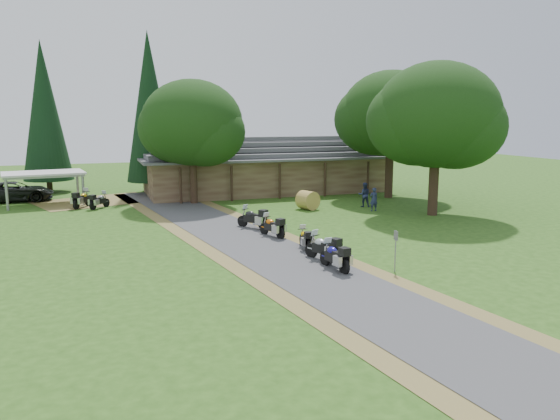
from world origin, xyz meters
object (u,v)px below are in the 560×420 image
object	(u,v)px
motorcycle_carport_a	(82,198)
hay_bale	(308,200)
motorcycle_row_a	(335,255)
motorcycle_row_b	(323,247)
motorcycle_carport_b	(99,200)
car_dark_suv	(14,187)
motorcycle_row_c	(305,238)
carport	(44,188)
motorcycle_row_e	(253,217)
motorcycle_row_d	(272,225)
lodge	(263,164)

from	to	relation	value
motorcycle_carport_a	hay_bale	world-z (taller)	motorcycle_carport_a
motorcycle_row_a	hay_bale	xyz separation A→B (m)	(4.80, 14.87, 0.01)
motorcycle_row_a	hay_bale	bearing A→B (deg)	-26.29
motorcycle_row_b	motorcycle_carport_b	distance (m)	21.00
car_dark_suv	motorcycle_row_c	world-z (taller)	car_dark_suv
hay_bale	motorcycle_row_c	bearing A→B (deg)	-112.86
carport	motorcycle_row_e	world-z (taller)	carport
motorcycle_row_c	motorcycle_carport_a	bearing A→B (deg)	39.78
motorcycle_row_b	motorcycle_carport_a	world-z (taller)	motorcycle_row_b
motorcycle_row_b	motorcycle_row_c	bearing A→B (deg)	-23.94
hay_bale	motorcycle_row_d	bearing A→B (deg)	-124.35
motorcycle_row_c	hay_bale	size ratio (longest dim) A/B	1.24
motorcycle_row_e	hay_bale	bearing A→B (deg)	-82.65
carport	car_dark_suv	world-z (taller)	carport
motorcycle_row_c	motorcycle_row_b	bearing A→B (deg)	-174.43
motorcycle_row_a	motorcycle_carport_b	world-z (taller)	motorcycle_row_a
car_dark_suv	motorcycle_row_e	bearing A→B (deg)	-137.65
motorcycle_row_c	motorcycle_row_a	bearing A→B (deg)	-175.50
lodge	motorcycle_row_b	xyz separation A→B (m)	(-4.50, -23.43, -1.77)
motorcycle_row_a	motorcycle_row_d	world-z (taller)	motorcycle_row_a
car_dark_suv	motorcycle_carport_a	xyz separation A→B (m)	(4.99, -4.78, -0.50)
car_dark_suv	motorcycle_row_b	bearing A→B (deg)	-147.14
car_dark_suv	motorcycle_row_e	world-z (taller)	car_dark_suv
motorcycle_row_a	motorcycle_row_e	distance (m)	9.72
motorcycle_row_c	lodge	bearing A→B (deg)	-4.20
motorcycle_row_d	lodge	bearing A→B (deg)	-35.14
motorcycle_carport_a	motorcycle_carport_b	distance (m)	1.43
car_dark_suv	motorcycle_row_a	bearing A→B (deg)	-148.89
carport	motorcycle_row_d	world-z (taller)	carport
lodge	motorcycle_carport_b	xyz separation A→B (m)	(-13.92, -4.66, -1.84)
motorcycle_row_c	motorcycle_row_d	xyz separation A→B (m)	(-0.69, 3.16, 0.07)
motorcycle_row_e	hay_bale	distance (m)	7.67
motorcycle_row_d	motorcycle_row_c	bearing A→B (deg)	173.16
motorcycle_row_a	motorcycle_carport_b	size ratio (longest dim) A/B	1.07
carport	motorcycle_row_d	bearing A→B (deg)	-59.95
car_dark_suv	motorcycle_row_c	xyz separation A→B (m)	(15.69, -21.85, -0.61)
carport	motorcycle_carport_b	world-z (taller)	carport
lodge	hay_bale	world-z (taller)	lodge
motorcycle_row_e	hay_bale	world-z (taller)	motorcycle_row_e
motorcycle_row_c	motorcycle_carport_a	world-z (taller)	motorcycle_carport_a
car_dark_suv	carport	bearing A→B (deg)	-135.75
motorcycle_row_c	motorcycle_row_e	distance (m)	5.78
carport	motorcycle_carport_a	size ratio (longest dim) A/B	2.88
lodge	motorcycle_carport_a	world-z (taller)	lodge
carport	motorcycle_carport_a	bearing A→B (deg)	-49.62
motorcycle_row_e	motorcycle_carport_a	xyz separation A→B (m)	(-9.64, 11.39, -0.01)
lodge	hay_bale	size ratio (longest dim) A/B	16.00
motorcycle_carport_b	hay_bale	world-z (taller)	hay_bale
motorcycle_row_d	motorcycle_carport_a	size ratio (longest dim) A/B	0.94
car_dark_suv	motorcycle_carport_a	world-z (taller)	car_dark_suv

